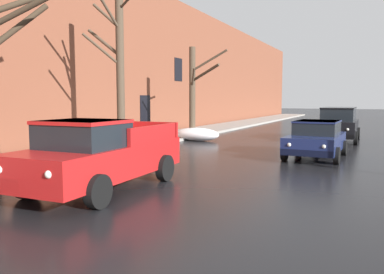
# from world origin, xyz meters

# --- Properties ---
(left_sidewalk_slab) EXTENTS (3.17, 80.00, 0.15)m
(left_sidewalk_slab) POSITION_xyz_m (-6.76, 18.00, 0.07)
(left_sidewalk_slab) COLOR gray
(left_sidewalk_slab) RESTS_ON ground
(brick_townhouse_facade) EXTENTS (0.63, 80.00, 9.09)m
(brick_townhouse_facade) POSITION_xyz_m (-8.85, 18.00, 4.54)
(brick_townhouse_facade) COLOR brown
(brick_townhouse_facade) RESTS_ON ground
(snow_bank_near_corner_left) EXTENTS (2.49, 1.10, 0.71)m
(snow_bank_near_corner_left) POSITION_xyz_m (-4.54, 20.50, 0.34)
(snow_bank_near_corner_left) COLOR white
(snow_bank_near_corner_left) RESTS_ON ground
(bare_tree_mid_block) EXTENTS (2.90, 1.78, 7.17)m
(bare_tree_mid_block) POSITION_xyz_m (-4.97, 14.19, 3.78)
(bare_tree_mid_block) COLOR #4C3D2D
(bare_tree_mid_block) RESTS_ON ground
(bare_tree_far_down_block) EXTENTS (2.17, 1.13, 5.06)m
(bare_tree_far_down_block) POSITION_xyz_m (-4.82, 20.67, 2.70)
(bare_tree_far_down_block) COLOR #4C3D2D
(bare_tree_far_down_block) RESTS_ON ground
(pickup_truck_red_approaching_near_lane) EXTENTS (2.35, 5.03, 1.76)m
(pickup_truck_red_approaching_near_lane) POSITION_xyz_m (-1.86, 9.18, 0.88)
(pickup_truck_red_approaching_near_lane) COLOR red
(pickup_truck_red_approaching_near_lane) RESTS_ON ground
(sedan_darkblue_parked_kerbside_close) EXTENTS (2.05, 4.00, 1.42)m
(sedan_darkblue_parked_kerbside_close) POSITION_xyz_m (2.16, 17.04, 0.75)
(sedan_darkblue_parked_kerbside_close) COLOR navy
(sedan_darkblue_parked_kerbside_close) RESTS_ON ground
(suv_black_parked_kerbside_mid) EXTENTS (2.08, 4.78, 1.82)m
(suv_black_parked_kerbside_mid) POSITION_xyz_m (2.36, 23.63, 0.99)
(suv_black_parked_kerbside_mid) COLOR black
(suv_black_parked_kerbside_mid) RESTS_ON ground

